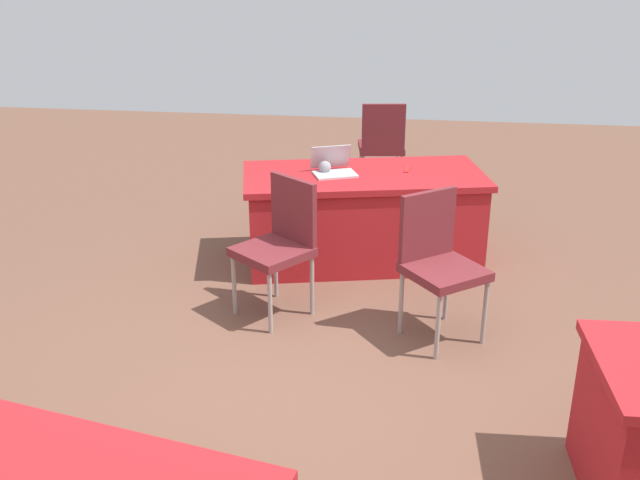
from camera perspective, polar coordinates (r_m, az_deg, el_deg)
ground_plane at (r=4.27m, az=-1.30°, el=-12.35°), size 14.40×14.40×0.00m
table_foreground at (r=5.91m, az=3.34°, el=1.83°), size 2.03×1.27×0.73m
chair_near_front at (r=4.74m, az=9.16°, el=-1.34°), size 0.62×0.62×0.96m
chair_tucked_left at (r=4.99m, az=-3.12°, el=0.07°), size 0.62×0.62×0.95m
chair_tucked_right at (r=7.37m, az=4.82°, el=7.56°), size 0.50×0.50×0.97m
laptop_silver at (r=5.76m, az=1.06°, el=5.55°), size 0.40×0.39×0.21m
yarn_ball at (r=5.77m, az=0.37°, el=5.68°), size 0.10×0.10×0.10m
scissors_red at (r=5.91m, az=6.79°, el=5.49°), size 0.06×0.18×0.01m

